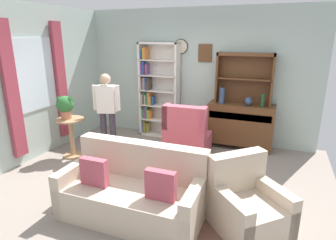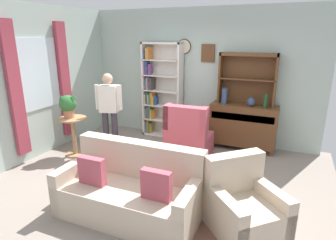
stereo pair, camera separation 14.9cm
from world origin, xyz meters
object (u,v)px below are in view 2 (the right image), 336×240
vase_tall (224,96)px  vase_round (251,102)px  sideboard_hutch (248,72)px  couch_floral (131,192)px  potted_plant_large (68,105)px  person_reading (109,107)px  wingback_chair (188,138)px  bookshelf (159,91)px  plant_stand (74,132)px  armchair_floral (244,208)px  bottle_wine (265,101)px  sideboard (243,125)px

vase_tall → vase_round: vase_tall is taller
sideboard_hutch → couch_floral: size_ratio=0.61×
potted_plant_large → person_reading: size_ratio=0.28×
wingback_chair → vase_tall: bearing=60.0°
vase_round → potted_plant_large: 3.48m
vase_round → bookshelf: bearing=175.7°
bookshelf → person_reading: bearing=-109.5°
wingback_chair → plant_stand: 2.19m
bookshelf → wingback_chair: (1.05, -0.97, -0.66)m
armchair_floral → plant_stand: 3.50m
wingback_chair → bookshelf: bearing=137.3°
bottle_wine → armchair_floral: bottle_wine is taller
vase_tall → vase_round: size_ratio=1.88×
sideboard_hutch → person_reading: sideboard_hutch is taller
potted_plant_large → bottle_wine: bearing=25.2°
bottle_wine → wingback_chair: bottle_wine is taller
bookshelf → couch_floral: (0.97, -2.93, -0.73)m
vase_round → bottle_wine: bottle_wine is taller
vase_tall → sideboard_hutch: bearing=25.9°
bookshelf → armchair_floral: bookshelf is taller
couch_floral → sideboard: bearing=71.9°
vase_round → person_reading: bearing=-155.3°
bottle_wine → couch_floral: bearing=-115.5°
bookshelf → sideboard_hutch: bookshelf is taller
couch_floral → bookshelf: bearing=108.4°
armchair_floral → plant_stand: (-3.37, 0.95, 0.17)m
wingback_chair → sideboard_hutch: bearing=49.3°
sideboard → couch_floral: (-0.93, -2.85, -0.20)m
wingback_chair → potted_plant_large: (-2.11, -0.78, 0.62)m
vase_tall → armchair_floral: bearing=-71.3°
vase_tall → bottle_wine: (0.78, -0.01, -0.03)m
vase_tall → potted_plant_large: 3.02m
plant_stand → wingback_chair: bearing=20.4°
vase_round → plant_stand: bearing=-152.5°
vase_tall → wingback_chair: bearing=-120.0°
sideboard → bottle_wine: bottle_wine is taller
armchair_floral → potted_plant_large: 3.62m
vase_round → potted_plant_large: (-3.09, -1.60, -0.00)m
plant_stand → sideboard: bearing=29.5°
vase_round → couch_floral: 3.05m
sideboard → sideboard_hutch: sideboard_hutch is taller
vase_round → couch_floral: vase_round is taller
bookshelf → bottle_wine: 2.30m
person_reading → sideboard: bearing=27.2°
vase_tall → vase_round: 0.53m
bookshelf → plant_stand: bookshelf is taller
bookshelf → armchair_floral: 3.66m
sideboard_hutch → plant_stand: (-2.90, -1.75, -1.10)m
vase_round → potted_plant_large: size_ratio=0.39×
sideboard_hutch → armchair_floral: (0.46, -2.71, -1.27)m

